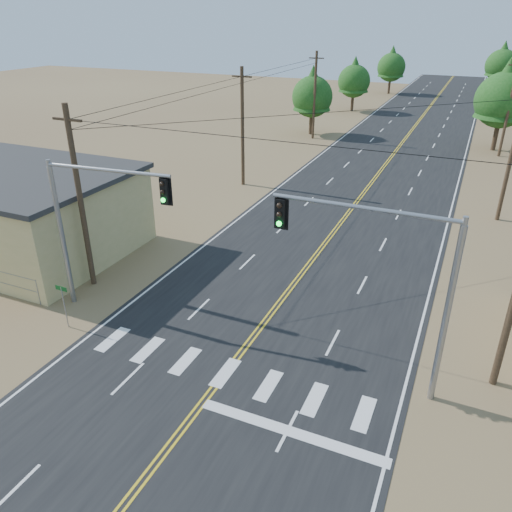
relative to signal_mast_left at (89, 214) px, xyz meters
The scene contains 14 objects.
road 22.11m from the signal_mast_left, 67.30° to the left, with size 15.00×200.00×0.02m, color black.
utility_pole_left_near 2.87m from the signal_mast_left, 140.56° to the left, with size 1.80×0.30×10.00m.
utility_pole_left_mid 21.93m from the signal_mast_left, 95.79° to the left, with size 1.80×0.30×10.00m.
utility_pole_left_far 41.88m from the signal_mast_left, 93.03° to the left, with size 1.80×0.30×10.00m.
utility_pole_right_mid 28.79m from the signal_mast_left, 49.27° to the left, with size 1.80×0.30×10.00m.
utility_pole_right_far 45.85m from the signal_mast_left, 65.81° to the left, with size 1.80×0.30×10.00m.
signal_mast_left is the anchor object (origin of this frame).
signal_mast_right 14.46m from the signal_mast_left, ahead, with size 7.06×0.46×7.82m.
street_sign 4.32m from the signal_mast_left, 100.38° to the right, with size 0.68×0.05×2.28m.
tree_left_near 44.08m from the signal_mast_left, 94.15° to the left, with size 4.99×4.99×8.31m.
tree_left_mid 62.30m from the signal_mast_left, 92.28° to the left, with size 4.86×4.86×8.10m.
tree_left_far 83.50m from the signal_mast_left, 90.49° to the left, with size 5.13×5.13×8.56m.
tree_right_near 48.05m from the signal_mast_left, 67.79° to the left, with size 5.91×5.91×9.85m.
tree_right_far 91.92m from the signal_mast_left, 78.73° to the left, with size 5.66×5.66×9.44m.
Camera 1 is at (8.11, -7.01, 13.94)m, focal length 35.00 mm.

